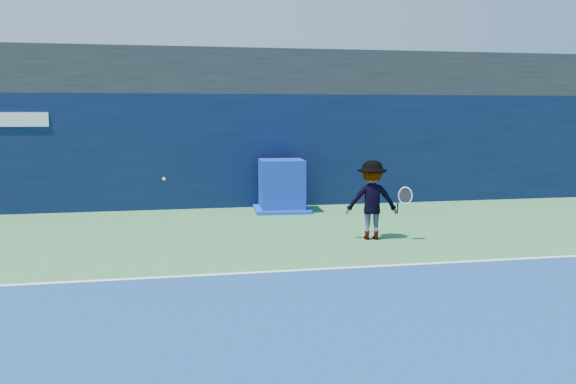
% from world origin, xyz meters
% --- Properties ---
extents(ground, '(80.00, 80.00, 0.00)m').
position_xyz_m(ground, '(0.00, 0.00, 0.00)').
color(ground, '#32703E').
rests_on(ground, ground).
extents(baseline, '(24.00, 0.10, 0.01)m').
position_xyz_m(baseline, '(0.00, 3.00, 0.01)').
color(baseline, white).
rests_on(baseline, ground).
extents(stadium_band, '(36.00, 3.00, 1.20)m').
position_xyz_m(stadium_band, '(0.00, 11.50, 3.60)').
color(stadium_band, black).
rests_on(stadium_band, back_wall_assembly).
extents(back_wall_assembly, '(36.00, 1.03, 3.00)m').
position_xyz_m(back_wall_assembly, '(-0.00, 10.50, 1.50)').
color(back_wall_assembly, black).
rests_on(back_wall_assembly, ground).
extents(equipment_cart, '(1.48, 1.48, 1.32)m').
position_xyz_m(equipment_cart, '(0.97, 9.20, 0.60)').
color(equipment_cart, '#0C25AB').
rests_on(equipment_cart, ground).
extents(tennis_player, '(1.29, 0.77, 1.58)m').
position_xyz_m(tennis_player, '(2.02, 5.24, 0.79)').
color(tennis_player, white).
rests_on(tennis_player, ground).
extents(tennis_ball, '(0.06, 0.06, 0.06)m').
position_xyz_m(tennis_ball, '(-2.04, 5.84, 1.24)').
color(tennis_ball, '#F4F81B').
rests_on(tennis_ball, ground).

